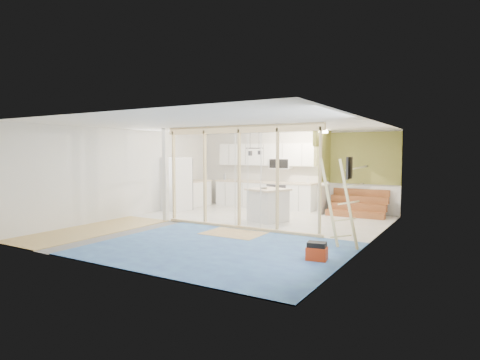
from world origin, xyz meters
The scene contains 17 objects.
room centered at (0.00, 0.00, 1.30)m, with size 7.01×8.01×2.61m.
floor_overlays centered at (0.07, 0.06, 0.01)m, with size 7.00×8.00×0.03m.
stud_frame centered at (-0.24, 0.00, 1.59)m, with size 4.66×0.14×2.60m.
base_cabinets centered at (-1.61, 3.36, 0.47)m, with size 4.45×2.24×0.93m.
upper_cabinets centered at (-0.84, 3.82, 1.82)m, with size 3.60×0.41×0.85m.
green_partition centered at (2.04, 3.66, 0.94)m, with size 2.25×1.51×2.60m.
pot_rack centered at (-0.31, 1.89, 2.00)m, with size 0.52×0.52×0.72m.
sheathing_panel centered at (3.48, -2.00, 1.30)m, with size 0.02×4.00×2.60m, color tan.
electrical_panel centered at (3.43, -1.40, 1.65)m, with size 0.04×0.30×0.40m, color #3D3D42.
ceiling_light centered at (1.40, 3.00, 2.54)m, with size 0.32×0.32×0.08m, color #FFEABF.
fridge centered at (-3.09, 1.66, 0.88)m, with size 0.85×0.83×1.76m.
island centered at (0.44, 1.33, 0.46)m, with size 1.20×1.20×0.93m.
bowl centered at (0.35, 1.24, 0.96)m, with size 0.25×0.25×0.06m, color silver.
soap_bottle_a centered at (-2.50, 3.69, 1.07)m, with size 0.11×0.11×0.28m, color #A4A9B6.
soap_bottle_b centered at (0.70, 3.70, 1.04)m, with size 0.10×0.10×0.21m, color silver.
toolbox centered at (3.00, -1.84, 0.16)m, with size 0.39×0.32×0.34m.
ladder centered at (3.09, -0.70, 0.92)m, with size 0.96×0.04×1.79m.
Camera 1 is at (5.39, -8.57, 1.94)m, focal length 30.00 mm.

